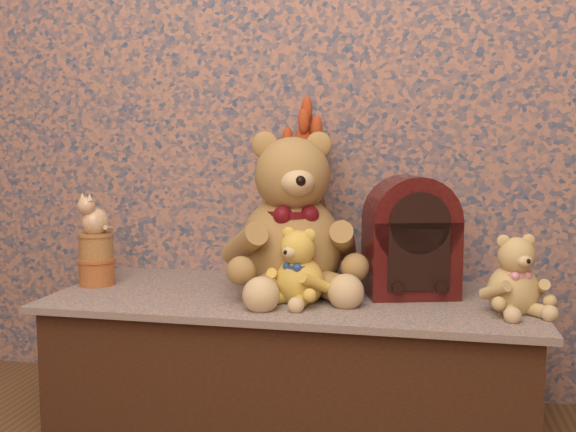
% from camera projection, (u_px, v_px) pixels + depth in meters
% --- Properties ---
extents(display_shelf, '(1.40, 0.61, 0.39)m').
position_uv_depth(display_shelf, '(291.00, 357.00, 1.93)').
color(display_shelf, '#374D72').
rests_on(display_shelf, ground).
extents(teddy_large, '(0.56, 0.60, 0.52)m').
position_uv_depth(teddy_large, '(291.00, 207.00, 1.92)').
color(teddy_large, olive).
rests_on(teddy_large, display_shelf).
extents(teddy_medium, '(0.25, 0.27, 0.23)m').
position_uv_depth(teddy_medium, '(300.00, 262.00, 1.80)').
color(teddy_medium, gold).
rests_on(teddy_medium, display_shelf).
extents(teddy_small, '(0.24, 0.26, 0.22)m').
position_uv_depth(teddy_small, '(514.00, 271.00, 1.69)').
color(teddy_small, tan).
rests_on(teddy_small, display_shelf).
extents(cathedral_radio, '(0.30, 0.25, 0.35)m').
position_uv_depth(cathedral_radio, '(410.00, 236.00, 1.88)').
color(cathedral_radio, '#3D0B0C').
rests_on(cathedral_radio, display_shelf).
extents(ceramic_vase, '(0.16, 0.16, 0.20)m').
position_uv_depth(ceramic_vase, '(305.00, 252.00, 2.05)').
color(ceramic_vase, tan).
rests_on(ceramic_vase, display_shelf).
extents(dried_stalks, '(0.26, 0.26, 0.45)m').
position_uv_depth(dried_stalks, '(305.00, 150.00, 2.01)').
color(dried_stalks, '#B8411D').
rests_on(dried_stalks, ceramic_vase).
extents(biscuit_tin_lower, '(0.15, 0.15, 0.08)m').
position_uv_depth(biscuit_tin_lower, '(97.00, 272.00, 2.03)').
color(biscuit_tin_lower, gold).
rests_on(biscuit_tin_lower, display_shelf).
extents(biscuit_tin_upper, '(0.12, 0.12, 0.08)m').
position_uv_depth(biscuit_tin_upper, '(96.00, 247.00, 2.02)').
color(biscuit_tin_upper, tan).
rests_on(biscuit_tin_upper, biscuit_tin_lower).
extents(cat_figurine, '(0.13, 0.14, 0.13)m').
position_uv_depth(cat_figurine, '(95.00, 213.00, 2.01)').
color(cat_figurine, silver).
rests_on(cat_figurine, biscuit_tin_upper).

